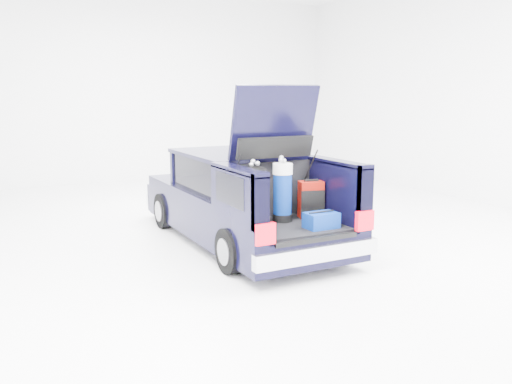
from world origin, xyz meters
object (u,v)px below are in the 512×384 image
black_golf_bag (254,196)px  blue_golf_bag (282,192)px  car (239,199)px  blue_duffel (321,220)px  red_suitcase (311,200)px

black_golf_bag → blue_golf_bag: 0.47m
car → blue_duffel: bearing=-81.4°
car → black_golf_bag: (-0.44, -1.41, 0.33)m
blue_golf_bag → blue_duffel: (0.27, -0.57, -0.31)m
red_suitcase → blue_duffel: red_suitcase is taller
car → blue_duffel: size_ratio=10.72×
car → blue_golf_bag: (0.02, -1.36, 0.34)m
car → red_suitcase: (0.50, -1.35, 0.19)m
red_suitcase → blue_golf_bag: (-0.48, -0.00, 0.15)m
car → red_suitcase: size_ratio=8.39×
black_golf_bag → blue_duffel: size_ratio=2.06×
red_suitcase → blue_golf_bag: 0.50m
car → red_suitcase: 1.45m
red_suitcase → blue_duffel: 0.63m
blue_golf_bag → red_suitcase: bearing=-17.7°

